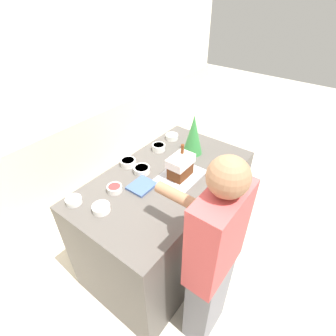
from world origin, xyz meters
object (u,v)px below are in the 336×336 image
object	(u,v)px
candy_bowl_near_tray_left	(128,162)
candy_bowl_far_left	(172,136)
candy_bowl_far_right	(142,170)
decorative_tree	(193,135)
candy_bowl_beside_tree	(101,208)
person	(213,262)
gingerbread_house	(180,166)
baking_tray	(180,176)
cookbook	(142,186)
candy_bowl_front_corner	(115,188)
candy_bowl_near_tray_right	(159,147)
candy_bowl_behind_tray	(74,200)

from	to	relation	value
candy_bowl_near_tray_left	candy_bowl_far_left	bearing A→B (deg)	-3.30
candy_bowl_far_left	candy_bowl_far_right	world-z (taller)	candy_bowl_far_right
decorative_tree	candy_bowl_far_right	distance (m)	0.52
candy_bowl_beside_tree	person	size ratio (longest dim) A/B	0.07
gingerbread_house	person	world-z (taller)	person
baking_tray	cookbook	size ratio (longest dim) A/B	2.02
candy_bowl_far_right	candy_bowl_front_corner	xyz separation A→B (m)	(-0.28, 0.01, -0.00)
baking_tray	candy_bowl_beside_tree	size ratio (longest dim) A/B	3.18
candy_bowl_far_right	cookbook	size ratio (longest dim) A/B	0.70
candy_bowl_far_left	candy_bowl_beside_tree	size ratio (longest dim) A/B	0.98
baking_tray	cookbook	distance (m)	0.31
decorative_tree	person	xyz separation A→B (m)	(-0.75, -0.64, -0.31)
candy_bowl_far_left	cookbook	bearing A→B (deg)	-161.05
gingerbread_house	person	bearing A→B (deg)	-127.80
baking_tray	candy_bowl_front_corner	xyz separation A→B (m)	(-0.42, 0.28, 0.02)
gingerbread_house	candy_bowl_near_tray_left	world-z (taller)	gingerbread_house
candy_bowl_far_right	candy_bowl_near_tray_right	bearing A→B (deg)	16.15
decorative_tree	candy_bowl_beside_tree	size ratio (longest dim) A/B	3.01
candy_bowl_near_tray_left	cookbook	xyz separation A→B (m)	(-0.14, -0.27, -0.02)
candy_bowl_behind_tray	candy_bowl_near_tray_right	size ratio (longest dim) A/B	0.94
candy_bowl_beside_tree	cookbook	world-z (taller)	candy_bowl_beside_tree
candy_bowl_near_tray_left	cookbook	bearing A→B (deg)	-117.16
candy_bowl_far_left	decorative_tree	bearing A→B (deg)	-105.76
candy_bowl_near_tray_left	cookbook	size ratio (longest dim) A/B	0.67
gingerbread_house	candy_bowl_far_left	size ratio (longest dim) A/B	2.15
baking_tray	gingerbread_house	size ratio (longest dim) A/B	1.50
candy_bowl_near_tray_right	baking_tray	bearing A→B (deg)	-117.88
candy_bowl_front_corner	candy_bowl_near_tray_right	distance (m)	0.62
gingerbread_house	candy_bowl_near_tray_left	size ratio (longest dim) A/B	2.01
candy_bowl_far_right	candy_bowl_front_corner	distance (m)	0.28
candy_bowl_beside_tree	cookbook	size ratio (longest dim) A/B	0.64
candy_bowl_far_right	candy_bowl_behind_tray	bearing A→B (deg)	165.35
baking_tray	cookbook	bearing A→B (deg)	150.64
candy_bowl_far_right	candy_bowl_beside_tree	size ratio (longest dim) A/B	1.10
decorative_tree	person	world-z (taller)	person
decorative_tree	candy_bowl_beside_tree	bearing A→B (deg)	174.24
gingerbread_house	candy_bowl_beside_tree	world-z (taller)	gingerbread_house
candy_bowl_front_corner	candy_bowl_beside_tree	distance (m)	0.20
decorative_tree	candy_bowl_behind_tray	xyz separation A→B (m)	(-1.01, 0.30, -0.15)
gingerbread_house	candy_bowl_near_tray_left	bearing A→B (deg)	107.53
candy_bowl_front_corner	person	world-z (taller)	person
candy_bowl_front_corner	decorative_tree	bearing A→B (deg)	-12.44
decorative_tree	candy_bowl_front_corner	xyz separation A→B (m)	(-0.76, 0.17, -0.15)
candy_bowl_far_right	person	bearing A→B (deg)	-109.03
candy_bowl_far_left	candy_bowl_front_corner	xyz separation A→B (m)	(-0.84, -0.11, -0.00)
candy_bowl_near_tray_right	cookbook	size ratio (longest dim) A/B	0.62
decorative_tree	candy_bowl_front_corner	size ratio (longest dim) A/B	3.28
candy_bowl_beside_tree	candy_bowl_far_left	bearing A→B (deg)	10.18
candy_bowl_behind_tray	candy_bowl_front_corner	xyz separation A→B (m)	(0.25, -0.13, 0.00)
candy_bowl_far_left	candy_bowl_front_corner	size ratio (longest dim) A/B	1.07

